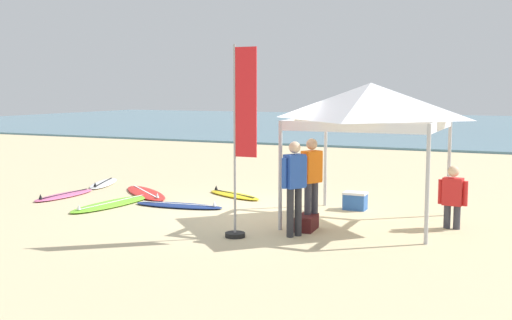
{
  "coord_description": "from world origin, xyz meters",
  "views": [
    {
      "loc": [
        5.35,
        -11.84,
        2.64
      ],
      "look_at": [
        -0.58,
        1.23,
        1.0
      ],
      "focal_mm": 44.02,
      "sensor_mm": 36.0,
      "label": 1
    }
  ],
  "objects_px": {
    "person_orange": "(311,177)",
    "cooler_box": "(355,201)",
    "surfboard_lime": "(112,204)",
    "surfboard_pink": "(64,195)",
    "banner_flag": "(241,150)",
    "person_blue": "(294,182)",
    "surfboard_white": "(104,183)",
    "surfboard_navy": "(179,205)",
    "surfboard_yellow": "(234,195)",
    "canopy_tent": "(371,102)",
    "surfboard_red": "(146,193)",
    "gear_bag_near_tent": "(307,223)",
    "person_red": "(453,194)"
  },
  "relations": [
    {
      "from": "person_orange",
      "to": "cooler_box",
      "type": "bearing_deg",
      "value": 83.1
    },
    {
      "from": "person_orange",
      "to": "surfboard_lime",
      "type": "bearing_deg",
      "value": 175.59
    },
    {
      "from": "surfboard_pink",
      "to": "banner_flag",
      "type": "relative_size",
      "value": 0.58
    },
    {
      "from": "person_blue",
      "to": "surfboard_white",
      "type": "bearing_deg",
      "value": 153.26
    },
    {
      "from": "surfboard_white",
      "to": "surfboard_navy",
      "type": "height_order",
      "value": "same"
    },
    {
      "from": "surfboard_yellow",
      "to": "surfboard_lime",
      "type": "xyz_separation_m",
      "value": [
        -2.0,
        -2.19,
        -0.0
      ]
    },
    {
      "from": "surfboard_yellow",
      "to": "person_blue",
      "type": "height_order",
      "value": "person_blue"
    },
    {
      "from": "canopy_tent",
      "to": "cooler_box",
      "type": "xyz_separation_m",
      "value": [
        -0.59,
        1.15,
        -2.19
      ]
    },
    {
      "from": "surfboard_red",
      "to": "surfboard_navy",
      "type": "xyz_separation_m",
      "value": [
        1.65,
        -1.09,
        0.0
      ]
    },
    {
      "from": "gear_bag_near_tent",
      "to": "person_orange",
      "type": "bearing_deg",
      "value": 82.23
    },
    {
      "from": "surfboard_red",
      "to": "banner_flag",
      "type": "relative_size",
      "value": 0.68
    },
    {
      "from": "banner_flag",
      "to": "surfboard_lime",
      "type": "bearing_deg",
      "value": 158.34
    },
    {
      "from": "surfboard_white",
      "to": "gear_bag_near_tent",
      "type": "bearing_deg",
      "value": -22.82
    },
    {
      "from": "surfboard_yellow",
      "to": "person_orange",
      "type": "xyz_separation_m",
      "value": [
        2.91,
        -2.57,
        0.95
      ]
    },
    {
      "from": "surfboard_white",
      "to": "person_red",
      "type": "height_order",
      "value": "person_red"
    },
    {
      "from": "surfboard_pink",
      "to": "person_orange",
      "type": "distance_m",
      "value": 6.81
    },
    {
      "from": "surfboard_pink",
      "to": "gear_bag_near_tent",
      "type": "height_order",
      "value": "gear_bag_near_tent"
    },
    {
      "from": "banner_flag",
      "to": "cooler_box",
      "type": "relative_size",
      "value": 6.8
    },
    {
      "from": "surfboard_navy",
      "to": "surfboard_yellow",
      "type": "bearing_deg",
      "value": 74.04
    },
    {
      "from": "person_blue",
      "to": "surfboard_lime",
      "type": "bearing_deg",
      "value": 167.05
    },
    {
      "from": "person_blue",
      "to": "banner_flag",
      "type": "height_order",
      "value": "banner_flag"
    },
    {
      "from": "surfboard_navy",
      "to": "banner_flag",
      "type": "relative_size",
      "value": 0.63
    },
    {
      "from": "surfboard_pink",
      "to": "person_red",
      "type": "height_order",
      "value": "person_red"
    },
    {
      "from": "surfboard_lime",
      "to": "banner_flag",
      "type": "bearing_deg",
      "value": -21.66
    },
    {
      "from": "surfboard_lime",
      "to": "surfboard_navy",
      "type": "height_order",
      "value": "same"
    },
    {
      "from": "surfboard_yellow",
      "to": "surfboard_lime",
      "type": "distance_m",
      "value": 2.97
    },
    {
      "from": "person_blue",
      "to": "cooler_box",
      "type": "relative_size",
      "value": 3.42
    },
    {
      "from": "canopy_tent",
      "to": "person_orange",
      "type": "relative_size",
      "value": 1.64
    },
    {
      "from": "canopy_tent",
      "to": "banner_flag",
      "type": "bearing_deg",
      "value": -128.02
    },
    {
      "from": "banner_flag",
      "to": "surfboard_navy",
      "type": "bearing_deg",
      "value": 140.96
    },
    {
      "from": "surfboard_red",
      "to": "gear_bag_near_tent",
      "type": "bearing_deg",
      "value": -22.6
    },
    {
      "from": "surfboard_pink",
      "to": "cooler_box",
      "type": "height_order",
      "value": "cooler_box"
    },
    {
      "from": "person_red",
      "to": "surfboard_red",
      "type": "bearing_deg",
      "value": 173.63
    },
    {
      "from": "surfboard_yellow",
      "to": "cooler_box",
      "type": "xyz_separation_m",
      "value": [
        3.17,
        -0.42,
        0.16
      ]
    },
    {
      "from": "person_blue",
      "to": "person_orange",
      "type": "height_order",
      "value": "same"
    },
    {
      "from": "surfboard_white",
      "to": "surfboard_lime",
      "type": "bearing_deg",
      "value": -48.58
    },
    {
      "from": "canopy_tent",
      "to": "person_red",
      "type": "height_order",
      "value": "canopy_tent"
    },
    {
      "from": "person_red",
      "to": "gear_bag_near_tent",
      "type": "xyz_separation_m",
      "value": [
        -2.46,
        -1.26,
        -0.52
      ]
    },
    {
      "from": "surfboard_red",
      "to": "surfboard_white",
      "type": "bearing_deg",
      "value": 156.63
    },
    {
      "from": "person_blue",
      "to": "surfboard_yellow",
      "type": "bearing_deg",
      "value": 130.75
    },
    {
      "from": "surfboard_pink",
      "to": "surfboard_navy",
      "type": "height_order",
      "value": "same"
    },
    {
      "from": "surfboard_white",
      "to": "person_blue",
      "type": "xyz_separation_m",
      "value": [
        6.97,
        -3.51,
        0.95
      ]
    },
    {
      "from": "canopy_tent",
      "to": "surfboard_navy",
      "type": "height_order",
      "value": "canopy_tent"
    },
    {
      "from": "canopy_tent",
      "to": "gear_bag_near_tent",
      "type": "relative_size",
      "value": 4.67
    },
    {
      "from": "surfboard_navy",
      "to": "gear_bag_near_tent",
      "type": "height_order",
      "value": "gear_bag_near_tent"
    },
    {
      "from": "surfboard_lime",
      "to": "surfboard_pink",
      "type": "height_order",
      "value": "same"
    },
    {
      "from": "cooler_box",
      "to": "banner_flag",
      "type": "bearing_deg",
      "value": -108.78
    },
    {
      "from": "surfboard_yellow",
      "to": "surfboard_navy",
      "type": "relative_size",
      "value": 0.86
    },
    {
      "from": "surfboard_yellow",
      "to": "gear_bag_near_tent",
      "type": "height_order",
      "value": "gear_bag_near_tent"
    },
    {
      "from": "surfboard_navy",
      "to": "person_blue",
      "type": "relative_size",
      "value": 1.26
    }
  ]
}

